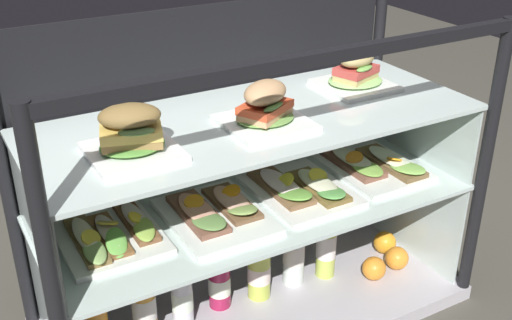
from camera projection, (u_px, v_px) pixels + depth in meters
name	position (u px, v px, depth m)	size (l,w,h in m)	color
ground_plane	(256.00, 316.00, 1.87)	(6.00, 6.00, 0.02)	#47443B
case_base_deck	(256.00, 308.00, 1.85)	(1.20, 0.52, 0.04)	#B8B3BB
case_frame	(233.00, 152.00, 1.76)	(1.20, 0.52, 0.86)	black
riser_lower_tier	(256.00, 255.00, 1.77)	(1.13, 0.45, 0.33)	silver
shelf_lower_glass	(256.00, 202.00, 1.69)	(1.15, 0.46, 0.01)	silver
riser_upper_tier	(256.00, 162.00, 1.64)	(1.13, 0.45, 0.23)	silver
shelf_upper_glass	(256.00, 119.00, 1.59)	(1.15, 0.46, 0.01)	silver
plated_roll_sandwich_near_left_corner	(131.00, 135.00, 1.37)	(0.19, 0.19, 0.12)	white
plated_roll_sandwich_mid_left	(265.00, 108.00, 1.52)	(0.20, 0.20, 0.11)	white
plated_roll_sandwich_mid_right	(356.00, 74.00, 1.76)	(0.19, 0.19, 0.11)	white
open_sandwich_tray_near_right_corner	(110.00, 233.00, 1.51)	(0.23, 0.30, 0.06)	white
open_sandwich_tray_mid_right	(215.00, 213.00, 1.60)	(0.23, 0.30, 0.06)	white
open_sandwich_tray_near_left_corner	(301.00, 188.00, 1.71)	(0.23, 0.30, 0.06)	white
open_sandwich_tray_left_of_center	(373.00, 165.00, 1.84)	(0.23, 0.31, 0.06)	white
juice_bottle_front_left_end	(144.00, 307.00, 1.67)	(0.07, 0.07, 0.23)	gold
juice_bottle_tucked_behind	(182.00, 297.00, 1.72)	(0.06, 0.06, 0.22)	white
juice_bottle_front_middle	(219.00, 280.00, 1.79)	(0.06, 0.06, 0.22)	#9F1A41
juice_bottle_back_center	(259.00, 269.00, 1.83)	(0.07, 0.07, 0.23)	#BECC4A
juice_bottle_front_fourth	(294.00, 252.00, 1.88)	(0.07, 0.07, 0.25)	silver
juice_bottle_front_second	(326.00, 245.00, 1.91)	(0.06, 0.06, 0.25)	#BBCB51
orange_fruit_beside_bottles	(397.00, 258.00, 1.97)	(0.07, 0.07, 0.07)	orange
orange_fruit_near_left_post	(374.00, 268.00, 1.93)	(0.07, 0.07, 0.07)	orange
orange_fruit_rolled_forward	(385.00, 242.00, 2.05)	(0.07, 0.07, 0.07)	orange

